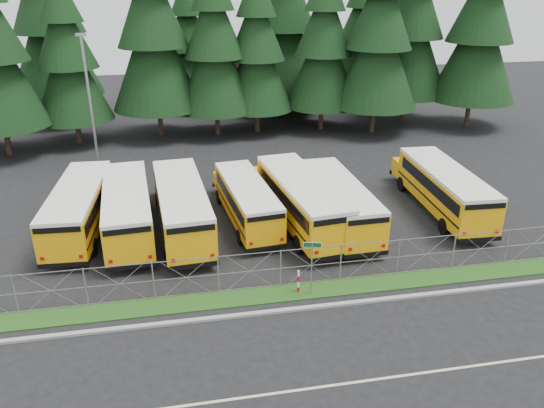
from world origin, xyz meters
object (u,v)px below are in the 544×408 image
Objects in this scene: bus_5 at (299,201)px; bus_east at (442,190)px; street_sign at (312,257)px; bus_3 at (181,208)px; bus_6 at (337,203)px; bus_2 at (128,210)px; striped_bollard at (298,282)px; bus_1 at (81,208)px; bus_4 at (246,202)px; light_standard at (90,100)px.

bus_5 is 9.31m from bus_east.
bus_3 is at bearing 125.59° from street_sign.
street_sign is (-3.44, -7.23, 0.63)m from bus_6.
bus_2 reaches higher than striped_bollard.
striped_bollard is at bearing -143.13° from bus_east.
bus_3 is 16.24m from bus_east.
bus_1 is at bearing 164.90° from bus_3.
bus_5 reaches higher than bus_1.
bus_4 is 0.98× the size of light_standard.
bus_4 is 0.93× the size of bus_6.
bus_1 reaches higher than bus_6.
bus_6 is at bearing 60.17° from striped_bollard.
bus_3 is 6.94m from bus_5.
bus_east reaches higher than bus_1.
bus_1 reaches higher than street_sign.
bus_1 reaches higher than striped_bollard.
bus_6 is at bearing 64.59° from street_sign.
bus_5 is 4.12× the size of street_sign.
bus_east is (22.02, -1.29, 0.03)m from bus_1.
bus_east is at bearing 3.22° from bus_6.
bus_4 reaches higher than striped_bollard.
bus_2 is at bearing 136.43° from street_sign.
street_sign reaches higher than striped_bollard.
bus_east is (16.23, -0.16, -0.03)m from bus_3.
bus_5 is at bearing 170.09° from bus_6.
bus_5 reaches higher than bus_3.
light_standard reaches higher than bus_4.
bus_6 is at bearing -3.89° from bus_1.
striped_bollard is (-11.04, -7.52, -0.86)m from bus_east.
bus_east is 9.27× the size of striped_bollard.
street_sign is at bearing -35.10° from bus_1.
bus_east is at bearing -0.03° from bus_1.
bus_2 is 11.57m from striped_bollard.
bus_2 is at bearing -12.26° from bus_1.
striped_bollard is at bearing -121.48° from bus_6.
bus_6 reaches higher than striped_bollard.
street_sign is at bearing -105.73° from bus_5.
bus_1 is 14.70m from street_sign.
bus_5 reaches higher than bus_2.
bus_6 is 0.96× the size of bus_east.
bus_6 is 7.10m from bus_east.
bus_3 reaches higher than bus_east.
bus_3 reaches higher than bus_1.
bus_east is (12.37, -0.77, 0.16)m from bus_4.
bus_3 is at bearing 124.06° from striped_bollard.
bus_6 is at bearing -14.89° from bus_5.
bus_6 is 8.02m from striped_bollard.
bus_6 is (14.94, -1.89, -0.03)m from bus_1.
bus_6 is at bearing -39.22° from light_standard.
bus_1 is 0.98× the size of bus_east.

